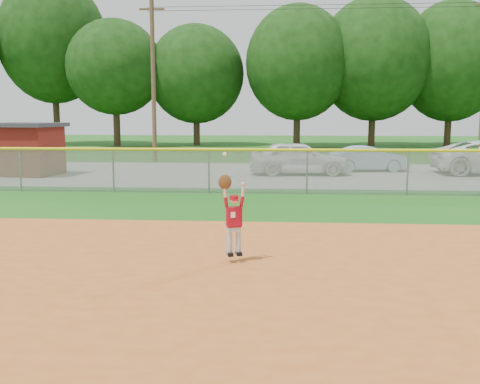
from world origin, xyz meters
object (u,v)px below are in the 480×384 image
at_px(ballplayer, 233,215).
at_px(car_white_a, 299,158).
at_px(utility_shed, 25,149).
at_px(car_blue, 369,159).

bearing_deg(ballplayer, car_white_a, 83.24).
bearing_deg(utility_shed, ballplayer, -52.30).
xyz_separation_m(car_white_a, ballplayer, (-1.70, -14.35, 0.12)).
distance_m(car_white_a, car_blue, 3.77).
relative_size(utility_shed, ballplayer, 1.83).
height_order(car_blue, ballplayer, ballplayer).
bearing_deg(ballplayer, car_blue, 72.56).
bearing_deg(utility_shed, car_blue, 10.12).
height_order(car_white_a, utility_shed, utility_shed).
relative_size(car_white_a, utility_shed, 1.27).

